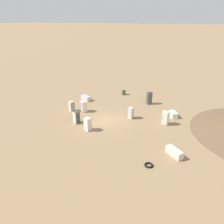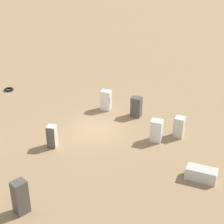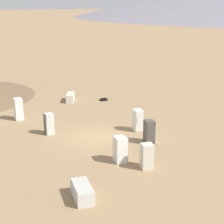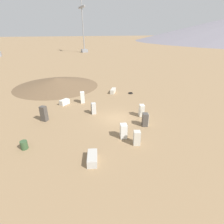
% 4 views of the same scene
% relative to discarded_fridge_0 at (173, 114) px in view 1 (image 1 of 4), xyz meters
% --- Properties ---
extents(ground_plane, '(1000.00, 1000.00, 0.00)m').
position_rel_discarded_fridge_0_xyz_m(ground_plane, '(7.60, 4.88, -0.37)').
color(ground_plane, '#937551').
extents(discarded_fridge_0, '(1.39, 1.63, 0.74)m').
position_rel_discarded_fridge_0_xyz_m(discarded_fridge_0, '(0.00, 0.00, 0.00)').
color(discarded_fridge_0, white).
rests_on(discarded_fridge_0, ground_plane).
extents(discarded_fridge_1, '(0.86, 0.84, 1.42)m').
position_rel_discarded_fridge_0_xyz_m(discarded_fridge_1, '(13.29, 4.01, 0.34)').
color(discarded_fridge_1, beige).
rests_on(discarded_fridge_1, ground_plane).
extents(discarded_fridge_2, '(0.92, 0.88, 1.51)m').
position_rel_discarded_fridge_0_xyz_m(discarded_fridge_2, '(10.59, 6.92, 0.38)').
color(discarded_fridge_2, '#4C4742').
rests_on(discarded_fridge_2, ground_plane).
extents(discarded_fridge_3, '(0.67, 0.70, 1.48)m').
position_rel_discarded_fridge_0_xyz_m(discarded_fridge_3, '(4.96, 2.76, 0.37)').
color(discarded_fridge_3, silver).
rests_on(discarded_fridge_3, ground_plane).
extents(discarded_fridge_4, '(1.90, 1.39, 0.72)m').
position_rel_discarded_fridge_0_xyz_m(discarded_fridge_4, '(13.80, -0.66, -0.01)').
color(discarded_fridge_4, silver).
rests_on(discarded_fridge_4, ground_plane).
extents(discarded_fridge_5, '(0.90, 0.87, 1.51)m').
position_rel_discarded_fridge_0_xyz_m(discarded_fridge_5, '(11.71, 3.47, 0.38)').
color(discarded_fridge_5, white).
rests_on(discarded_fridge_5, ground_plane).
extents(discarded_fridge_6, '(0.85, 0.75, 1.70)m').
position_rel_discarded_fridge_0_xyz_m(discarded_fridge_6, '(0.51, 2.65, 0.48)').
color(discarded_fridge_6, white).
rests_on(discarded_fridge_6, ground_plane).
extents(discarded_fridge_7, '(0.91, 0.91, 1.87)m').
position_rel_discarded_fridge_0_xyz_m(discarded_fridge_7, '(4.27, -3.30, 0.57)').
color(discarded_fridge_7, '#4C4742').
rests_on(discarded_fridge_7, ground_plane).
extents(discarded_fridge_8, '(1.89, 1.69, 0.73)m').
position_rel_discarded_fridge_0_xyz_m(discarded_fridge_8, '(-1.76, 8.92, -0.01)').
color(discarded_fridge_8, beige).
rests_on(discarded_fridge_8, ground_plane).
extents(discarded_fridge_9, '(0.90, 0.80, 1.55)m').
position_rel_discarded_fridge_0_xyz_m(discarded_fridge_9, '(8.33, 7.99, 0.40)').
color(discarded_fridge_9, silver).
rests_on(discarded_fridge_9, ground_plane).
extents(scrap_tire, '(0.80, 0.80, 0.16)m').
position_rel_discarded_fridge_0_xyz_m(scrap_tire, '(-0.03, 11.50, -0.29)').
color(scrap_tire, black).
rests_on(scrap_tire, ground_plane).
extents(rusty_barrel, '(0.63, 0.63, 0.81)m').
position_rel_discarded_fridge_0_xyz_m(rusty_barrel, '(9.39, -5.68, 0.04)').
color(rusty_barrel, '#385633').
rests_on(rusty_barrel, ground_plane).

